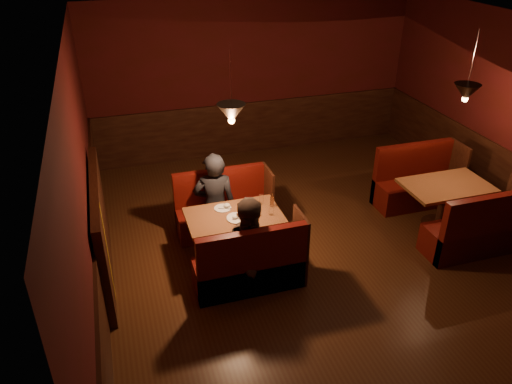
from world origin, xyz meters
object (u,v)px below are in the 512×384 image
object	(u,v)px
diner_a	(214,185)
second_table	(445,195)
second_bench_near	(477,234)
diner_b	(253,232)
second_bench_far	(416,185)
main_table	(235,224)
main_bench_near	(252,269)
main_bench_far	(224,212)

from	to	relation	value
diner_a	second_table	bearing A→B (deg)	176.73
second_bench_near	diner_a	xyz separation A→B (m)	(-3.27, 1.47, 0.51)
second_table	diner_b	size ratio (longest dim) A/B	0.78
second_bench_far	main_table	bearing A→B (deg)	-169.43
second_bench_far	second_bench_near	distance (m)	1.46
second_table	main_bench_near	bearing A→B (deg)	-169.82
main_table	second_bench_far	bearing A→B (deg)	10.57
main_table	diner_b	xyz separation A→B (m)	(0.05, -0.64, 0.27)
second_bench_near	diner_a	bearing A→B (deg)	155.79
second_bench_near	main_bench_near	bearing A→B (deg)	176.74
second_bench_far	second_table	bearing A→B (deg)	-92.20
second_bench_near	diner_a	distance (m)	3.62
main_bench_near	second_bench_far	xyz separation A→B (m)	(3.12, 1.29, 0.01)
main_bench_near	second_bench_near	xyz separation A→B (m)	(3.12, -0.18, 0.01)
main_bench_far	second_table	xyz separation A→B (m)	(3.09, -0.85, 0.22)
main_bench_far	diner_b	bearing A→B (deg)	-88.43
main_bench_far	second_bench_far	size ratio (longest dim) A/B	1.00
second_bench_far	diner_b	size ratio (longest dim) A/B	0.87
main_table	diner_a	distance (m)	0.68
main_table	main_bench_near	world-z (taller)	main_bench_near
second_table	diner_a	xyz separation A→B (m)	(-3.24, 0.74, 0.31)
main_table	second_bench_far	world-z (taller)	second_bench_far
main_table	main_bench_far	size ratio (longest dim) A/B	0.91
main_bench_near	main_bench_far	bearing A→B (deg)	90.00
main_bench_far	second_bench_far	world-z (taller)	second_bench_far
diner_b	second_bench_near	bearing A→B (deg)	-9.50
second_table	second_bench_near	world-z (taller)	second_bench_near
second_table	second_bench_near	distance (m)	0.76
second_bench_far	main_bench_near	bearing A→B (deg)	-157.57
main_bench_far	diner_a	xyz separation A→B (m)	(-0.15, -0.11, 0.53)
second_bench_near	diner_b	bearing A→B (deg)	175.51
main_bench_far	main_bench_near	distance (m)	1.40
second_table	main_bench_far	bearing A→B (deg)	164.66
main_table	second_bench_near	distance (m)	3.26
main_bench_far	diner_a	size ratio (longest dim) A/B	0.83
main_bench_near	second_bench_near	world-z (taller)	second_bench_near
main_table	main_bench_near	distance (m)	0.73
main_bench_near	second_bench_far	world-z (taller)	second_bench_far
main_bench_near	diner_b	distance (m)	0.49
second_table	second_bench_near	bearing A→B (deg)	-87.80
second_bench_near	diner_a	world-z (taller)	diner_a
second_table	second_bench_near	size ratio (longest dim) A/B	0.90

